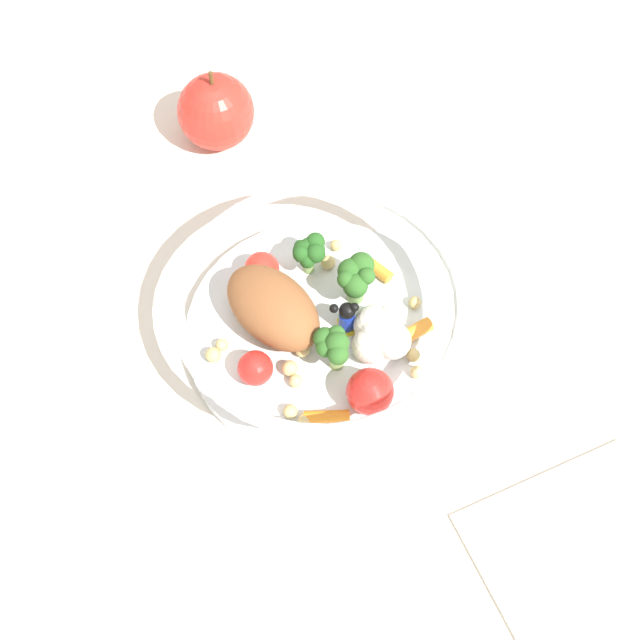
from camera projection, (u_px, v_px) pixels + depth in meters
The scene contains 4 objects.
ground_plane at pixel (333, 335), 0.70m from camera, with size 2.40×2.40×0.00m, color silver.
food_container at pixel (321, 321), 0.67m from camera, with size 0.21×0.21×0.06m.
loose_apple at pixel (216, 112), 0.77m from camera, with size 0.06×0.06×0.08m.
folded_napkin at pixel (594, 573), 0.61m from camera, with size 0.15×0.14×0.01m, color silver.
Camera 1 is at (0.34, -0.03, 0.61)m, focal length 51.91 mm.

